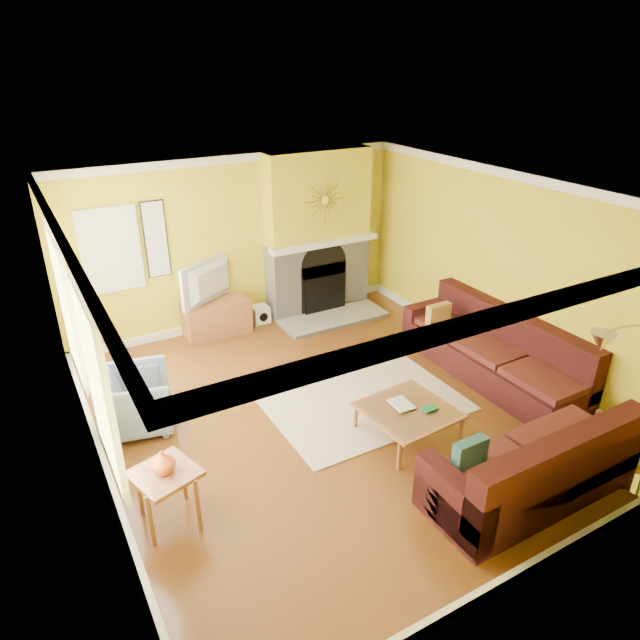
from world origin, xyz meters
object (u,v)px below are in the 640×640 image
arc_lamp (627,421)px  coffee_table (407,422)px  media_console (217,318)px  side_table (168,497)px  armchair (136,400)px  sectional_sofa (460,382)px

arc_lamp → coffee_table: bearing=116.6°
media_console → side_table: (-1.79, -3.58, 0.02)m
coffee_table → arc_lamp: size_ratio=0.46×
side_table → coffee_table: bearing=-0.7°
coffee_table → arc_lamp: 2.30m
armchair → side_table: size_ratio=1.38×
armchair → coffee_table: bearing=-109.9°
coffee_table → sectional_sofa: bearing=4.8°
coffee_table → armchair: bearing=147.4°
sectional_sofa → armchair: 3.88m
sectional_sofa → arc_lamp: (0.12, -1.98, 0.60)m
armchair → media_console: bearing=-29.1°
coffee_table → media_console: size_ratio=0.94×
armchair → side_table: (-0.10, -1.68, -0.08)m
media_console → arc_lamp: 5.90m
coffee_table → side_table: side_table is taller
media_console → arc_lamp: arc_lamp is taller
sectional_sofa → coffee_table: bearing=-175.2°
sectional_sofa → armchair: (-3.51, 1.64, -0.07)m
coffee_table → arc_lamp: (0.96, -1.91, 0.86)m
sectional_sofa → side_table: (-3.61, -0.04, -0.15)m
sectional_sofa → arc_lamp: 2.07m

